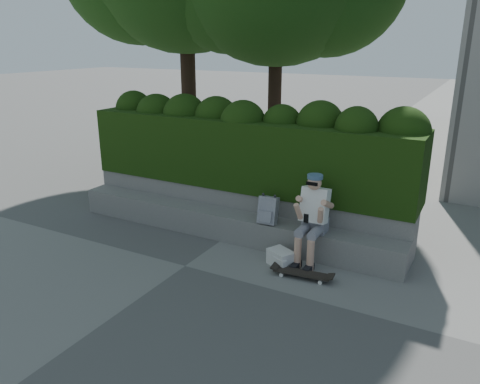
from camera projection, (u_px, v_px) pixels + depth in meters
The scene contains 8 objects.
ground at pixel (185, 266), 7.04m from camera, with size 80.00×80.00×0.00m, color slate.
bench_ledge at pixel (226, 225), 8.02m from camera, with size 6.00×0.45×0.45m, color gray.
planter_wall at pixel (240, 208), 8.37m from camera, with size 6.00×0.50×0.75m, color gray.
hedge at pixel (246, 153), 8.25m from camera, with size 6.00×1.00×1.20m, color black.
person at pixel (313, 215), 6.98m from camera, with size 0.40×0.76×1.38m.
skateboard at pixel (302, 273), 6.67m from camera, with size 0.83×0.28×0.09m.
backpack_plaid at pixel (268, 210), 7.42m from camera, with size 0.30×0.16×0.44m, color #AFAEB3.
backpack_ground at pixel (281, 258), 7.03m from camera, with size 0.38×0.27×0.24m, color silver.
Camera 1 is at (3.76, -5.18, 3.25)m, focal length 35.00 mm.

